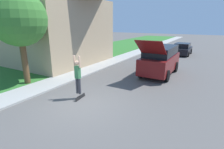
{
  "coord_description": "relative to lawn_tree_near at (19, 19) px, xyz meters",
  "views": [
    {
      "loc": [
        5.11,
        -5.82,
        3.75
      ],
      "look_at": [
        0.48,
        2.09,
        1.04
      ],
      "focal_mm": 28.0,
      "sensor_mm": 36.0,
      "label": 1
    }
  ],
  "objects": [
    {
      "name": "house",
      "position": [
        -3.62,
        5.77,
        0.49
      ],
      "size": [
        9.07,
        9.17,
        8.42
      ],
      "color": "tan",
      "rests_on": "lawn"
    },
    {
      "name": "lawn",
      "position": [
        -3.15,
        5.46,
        -3.93
      ],
      "size": [
        10.0,
        80.0,
        0.08
      ],
      "color": "#2D6B28",
      "rests_on": "ground_plane"
    },
    {
      "name": "suv_parked",
      "position": [
        6.61,
        6.44,
        -2.84
      ],
      "size": [
        2.07,
        5.31,
        2.79
      ],
      "color": "maroon",
      "rests_on": "ground_plane"
    },
    {
      "name": "lawn_tree_near",
      "position": [
        0.0,
        0.0,
        0.0
      ],
      "size": [
        3.21,
        3.21,
        5.53
      ],
      "color": "brown",
      "rests_on": "lawn"
    },
    {
      "name": "ground_plane",
      "position": [
        4.85,
        -0.54,
        -3.97
      ],
      "size": [
        120.0,
        120.0,
        0.0
      ],
      "primitive_type": "plane",
      "color": "#54514F"
    },
    {
      "name": "skateboarder",
      "position": [
        4.29,
        -0.06,
        -2.68
      ],
      "size": [
        0.41,
        0.23,
        1.96
      ],
      "color": "#38383D",
      "rests_on": "ground_plane"
    },
    {
      "name": "car_down_street",
      "position": [
        6.59,
        16.43,
        -3.31
      ],
      "size": [
        1.96,
        4.03,
        1.41
      ],
      "color": "black",
      "rests_on": "ground_plane"
    },
    {
      "name": "skateboard",
      "position": [
        4.35,
        -0.04,
        -3.89
      ],
      "size": [
        0.21,
        0.83,
        0.24
      ],
      "color": "black",
      "rests_on": "ground_plane"
    },
    {
      "name": "sidewalk",
      "position": [
        1.25,
        5.46,
        -3.92
      ],
      "size": [
        1.8,
        80.0,
        0.1
      ],
      "color": "#9E9E99",
      "rests_on": "ground_plane"
    }
  ]
}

